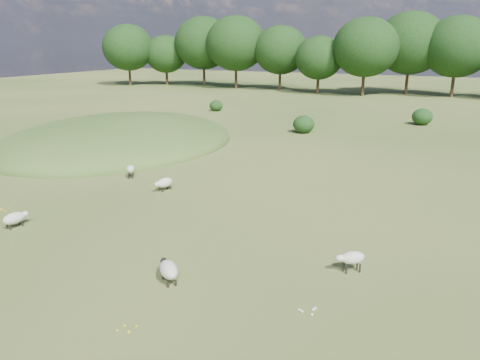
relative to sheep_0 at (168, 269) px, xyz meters
name	(u,v)px	position (x,y,z in m)	size (l,w,h in m)	color
ground	(304,138)	(-3.46, 24.32, -0.44)	(160.00, 160.00, 0.00)	#33541A
mound	(119,143)	(-15.46, 16.32, -0.44)	(16.00, 20.00, 4.00)	#33561E
treeline	(376,48)	(-4.52, 59.75, 6.12)	(96.28, 14.66, 11.70)	black
shrubs	(330,116)	(-3.36, 31.71, 0.27)	(23.21, 10.38, 1.52)	black
sheep_0	(168,269)	(0.00, 0.00, 0.00)	(1.17, 1.08, 0.70)	#BDB39D
sheep_1	(131,169)	(-8.70, 9.16, 0.06)	(0.83, 1.01, 0.73)	#BDB39D
sheep_2	(352,258)	(5.09, 3.20, 0.06)	(0.98, 0.86, 0.72)	#BDB39D
sheep_3	(164,183)	(-5.60, 7.95, -0.02)	(0.72, 1.20, 0.67)	#BDB39D
sheep_5	(15,218)	(-8.31, 1.11, -0.04)	(0.61, 1.14, 0.64)	#BDB39D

